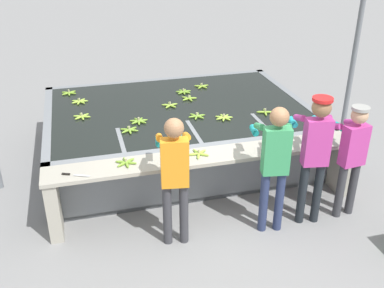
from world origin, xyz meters
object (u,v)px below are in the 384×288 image
Objects in this scene: banana_bunch_floating_0 at (189,98)px; worker_1 at (275,158)px; banana_bunch_floating_4 at (197,116)px; banana_bunch_floating_5 at (82,116)px; banana_bunch_floating_6 at (129,130)px; knife_0 at (71,175)px; banana_bunch_floating_8 at (139,121)px; banana_bunch_floating_3 at (265,112)px; worker_3 at (351,151)px; banana_bunch_floating_9 at (69,93)px; worker_0 at (175,170)px; banana_bunch_ledge_1 at (126,162)px; banana_bunch_floating_11 at (224,117)px; banana_bunch_floating_10 at (170,105)px; banana_bunch_ledge_0 at (199,153)px; banana_bunch_floating_1 at (183,92)px; banana_bunch_floating_7 at (202,86)px; support_post_right at (355,50)px; worker_2 at (315,148)px; banana_bunch_floating_2 at (80,101)px.

worker_1 is at bearing -81.39° from banana_bunch_floating_0.
banana_bunch_floating_4 and banana_bunch_floating_5 have the same top height.
banana_bunch_floating_4 and banana_bunch_floating_6 have the same top height.
worker_1 reaches higher than knife_0.
worker_1 is 6.06× the size of banana_bunch_floating_8.
banana_bunch_floating_3 reaches higher than knife_0.
knife_0 is (-3.48, 0.45, -0.07)m from worker_3.
banana_bunch_floating_4 is 2.46m from banana_bunch_floating_9.
worker_0 reaches higher than banana_bunch_ledge_1.
banana_bunch_floating_4 and banana_bunch_floating_9 have the same top height.
banana_bunch_floating_11 is (0.38, -0.16, -0.00)m from banana_bunch_floating_4.
banana_bunch_floating_3 is at bearing -25.93° from banana_bunch_floating_10.
banana_bunch_floating_0 is 2.38m from banana_bunch_ledge_1.
banana_bunch_floating_0 and banana_bunch_floating_11 have the same top height.
banana_bunch_floating_9 is 1.01× the size of banana_bunch_ledge_0.
banana_bunch_floating_5 is (-1.72, 0.45, 0.00)m from banana_bunch_floating_4.
banana_bunch_ledge_1 is (0.63, -2.78, 0.00)m from banana_bunch_floating_9.
banana_bunch_floating_6 is at bearing 134.43° from worker_1.
banana_bunch_ledge_1 is at bearing -119.73° from banana_bunch_floating_1.
worker_1 is 6.00× the size of banana_bunch_floating_5.
banana_bunch_ledge_0 is (-0.70, -1.05, 0.00)m from banana_bunch_floating_11.
banana_bunch_floating_0 is 0.83× the size of knife_0.
worker_0 is at bearing -138.53° from banana_bunch_floating_3.
worker_3 is at bearing -70.36° from banana_bunch_floating_7.
banana_bunch_ledge_0 reaches higher than banana_bunch_floating_6.
banana_bunch_floating_11 is 1.01× the size of banana_bunch_ledge_0.
banana_bunch_floating_4 is at bearing 75.61° from banana_bunch_ledge_0.
banana_bunch_floating_4 is 0.09× the size of support_post_right.
banana_bunch_floating_4 is 1.00× the size of banana_bunch_floating_6.
worker_2 is at bearing -177.82° from worker_3.
worker_0 is 6.03× the size of banana_bunch_floating_10.
banana_bunch_floating_3 is at bearing -23.74° from banana_bunch_floating_2.
banana_bunch_floating_1 is 0.09× the size of support_post_right.
banana_bunch_floating_8 is at bearing -26.23° from banana_bunch_floating_5.
worker_0 is 0.95× the size of worker_2.
knife_0 is at bearing -176.28° from banana_bunch_ledge_0.
banana_bunch_floating_11 is at bearing -71.76° from banana_bunch_floating_0.
banana_bunch_floating_1 is 0.99× the size of banana_bunch_floating_5.
banana_bunch_ledge_0 is (-1.33, 0.57, -0.19)m from worker_2.
banana_bunch_floating_11 is (0.69, -0.71, -0.00)m from banana_bunch_floating_10.
knife_0 is at bearing -128.02° from banana_bunch_floating_6.
banana_bunch_floating_9 and banana_bunch_floating_10 have the same top height.
worker_1 is 2.31m from banana_bunch_floating_8.
knife_0 is (-1.92, -1.31, -0.01)m from banana_bunch_floating_4.
banana_bunch_floating_1 is 0.67m from banana_bunch_floating_10.
banana_bunch_floating_7 is at bearing 21.77° from banana_bunch_floating_5.
banana_bunch_floating_3 is (1.02, -1.24, 0.00)m from banana_bunch_floating_1.
banana_bunch_floating_8 is at bearing -52.33° from banana_bunch_floating_2.
banana_bunch_floating_1 is (-1.49, 2.88, -0.06)m from worker_3.
worker_0 is at bearing -113.35° from banana_bunch_floating_4.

